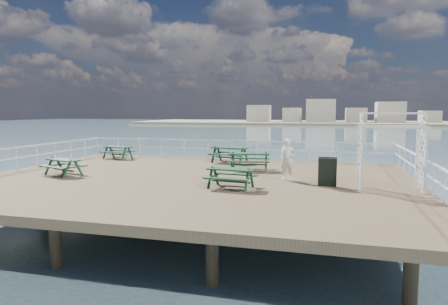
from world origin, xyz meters
TOP-DOWN VIEW (x-y plane):
  - ground at (0.00, 0.00)m, footprint 18.00×14.00m
  - sea_backdrop at (12.54, 134.07)m, footprint 300.00×300.00m
  - railing at (-0.07, 2.57)m, footprint 17.77×13.76m
  - picnic_table_a at (-6.57, 5.36)m, footprint 1.86×1.59m
  - picnic_table_b at (1.85, 2.83)m, footprint 2.08×1.77m
  - picnic_table_c at (0.29, 5.22)m, footprint 2.21×1.92m
  - picnic_table_d at (-5.70, -0.77)m, footprint 1.99×1.80m
  - picnic_table_e at (2.07, -1.71)m, footprint 1.82×1.53m
  - trellis_arbor at (7.60, -0.55)m, footprint 2.26×1.28m
  - sandwich_board at (5.46, -0.49)m, footprint 0.67×0.50m
  - person at (3.89, 0.44)m, footprint 0.63×0.42m

SIDE VIEW (x-z plane):
  - sea_backdrop at x=12.54m, z-range -5.11..4.09m
  - ground at x=0.00m, z-range -0.30..0.00m
  - picnic_table_d at x=-5.70m, z-range 0.11..0.91m
  - picnic_table_a at x=-6.57m, z-range 0.11..0.92m
  - picnic_table_e at x=2.07m, z-range 0.11..0.93m
  - sandwich_board at x=5.46m, z-range -0.01..1.08m
  - picnic_table_b at x=1.85m, z-range 0.13..1.05m
  - picnic_table_c at x=0.29m, z-range 0.13..1.08m
  - person at x=3.89m, z-range 0.00..1.68m
  - railing at x=-0.07m, z-range 0.32..1.42m
  - trellis_arbor at x=7.60m, z-range -0.15..2.59m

